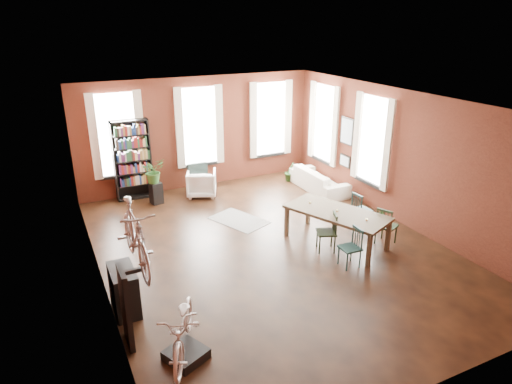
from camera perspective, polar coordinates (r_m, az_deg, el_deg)
room at (r=9.88m, az=1.56°, el=5.78°), size 9.00×9.04×3.22m
dining_table at (r=10.28m, az=9.96°, el=-4.36°), size 1.82×2.46×0.76m
dining_chair_a at (r=9.40m, az=11.66°, el=-6.84°), size 0.39×0.39×0.82m
dining_chair_b at (r=9.91m, az=8.78°, el=-4.98°), size 0.52×0.52×0.86m
dining_chair_c at (r=10.48m, az=16.01°, el=-4.07°), size 0.53×0.53×0.87m
dining_chair_d at (r=11.16m, az=13.06°, el=-2.21°), size 0.43×0.43×0.87m
bookshelf at (r=12.86m, az=-15.20°, el=3.88°), size 1.00×0.32×2.20m
white_armchair at (r=12.89m, az=-6.82°, el=1.27°), size 1.01×0.99×0.81m
cream_sofa at (r=13.35m, az=7.89°, el=1.94°), size 0.61×2.08×0.81m
striped_rug at (r=11.38m, az=-2.15°, el=-3.54°), size 1.34×1.62×0.01m
bike_trainer at (r=7.23m, az=-8.74°, el=-19.45°), size 0.70×0.70×0.15m
bike_wall_rack at (r=7.34m, az=-15.97°, el=-13.79°), size 0.16×0.60×1.30m
console_table at (r=8.24m, az=-16.16°, el=-11.71°), size 0.40×0.80×0.80m
plant_stand at (r=12.58m, az=-12.38°, el=-0.13°), size 0.35×0.35×0.59m
plant_by_sofa at (r=14.09m, az=4.19°, el=1.93°), size 0.51×0.66×0.26m
plant_small at (r=11.49m, az=15.35°, el=-3.70°), size 0.38×0.47×0.15m
bicycle_floor at (r=6.67m, az=-9.18°, el=-13.86°), size 0.87×1.00×1.61m
bicycle_hung at (r=6.66m, az=-15.13°, el=-2.83°), size 0.47×1.00×1.66m
plant_on_stand at (r=12.43m, az=-12.71°, el=2.28°), size 0.81×0.84×0.51m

